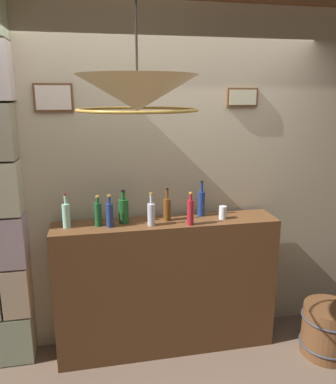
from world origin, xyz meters
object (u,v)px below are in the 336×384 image
object	(u,v)px
liquor_bottle_vodka	(98,214)
pendant_lamp	(137,94)
liquor_bottle_rye	(151,214)
liquor_bottle_gin	(201,203)
liquor_bottle_whiskey	(124,210)
liquor_bottle_scotch	(110,214)
liquor_bottle_vermouth	(167,209)
wooden_barrel	(328,330)
liquor_bottle_rum	(190,212)
glass_tumbler_rocks	(223,213)
liquor_bottle_brandy	(66,215)

from	to	relation	value
liquor_bottle_vodka	pendant_lamp	size ratio (longest dim) A/B	0.37
liquor_bottle_vodka	liquor_bottle_rye	distance (m)	0.40
liquor_bottle_gin	liquor_bottle_whiskey	bearing A→B (deg)	-174.96
liquor_bottle_whiskey	liquor_bottle_scotch	xyz separation A→B (m)	(-0.11, -0.07, -0.00)
liquor_bottle_vermouth	wooden_barrel	size ratio (longest dim) A/B	0.60
liquor_bottle_vermouth	liquor_bottle_rum	world-z (taller)	liquor_bottle_vermouth
glass_tumbler_rocks	wooden_barrel	xyz separation A→B (m)	(0.82, -0.33, -0.95)
liquor_bottle_rye	liquor_bottle_whiskey	size ratio (longest dim) A/B	0.97
liquor_bottle_whiskey	liquor_bottle_vermouth	bearing A→B (deg)	-0.91
liquor_bottle_rum	liquor_bottle_brandy	bearing A→B (deg)	172.37
wooden_barrel	liquor_bottle_scotch	bearing A→B (deg)	169.73
liquor_bottle_vermouth	liquor_bottle_brandy	bearing A→B (deg)	-178.82
liquor_bottle_rye	liquor_bottle_scotch	distance (m)	0.31
glass_tumbler_rocks	liquor_bottle_vermouth	bearing A→B (deg)	173.69
wooden_barrel	liquor_bottle_brandy	bearing A→B (deg)	169.92
liquor_bottle_gin	liquor_bottle_rum	world-z (taller)	liquor_bottle_gin
liquor_bottle_rye	pendant_lamp	world-z (taller)	pendant_lamp
liquor_bottle_vermouth	wooden_barrel	world-z (taller)	liquor_bottle_vermouth
liquor_bottle_rye	liquor_bottle_scotch	bearing A→B (deg)	174.73
pendant_lamp	liquor_bottle_vodka	bearing A→B (deg)	106.53
liquor_bottle_scotch	liquor_bottle_rye	bearing A→B (deg)	-5.27
liquor_bottle_gin	pendant_lamp	bearing A→B (deg)	-125.93
liquor_bottle_scotch	glass_tumbler_rocks	xyz separation A→B (m)	(0.89, 0.02, -0.05)
liquor_bottle_brandy	pendant_lamp	distance (m)	1.24
liquor_bottle_whiskey	wooden_barrel	xyz separation A→B (m)	(1.60, -0.38, -1.00)
liquor_bottle_gin	liquor_bottle_vermouth	bearing A→B (deg)	-168.25
liquor_bottle_whiskey	liquor_bottle_gin	bearing A→B (deg)	5.04
liquor_bottle_vermouth	liquor_bottle_rum	bearing A→B (deg)	-42.30
liquor_bottle_rye	liquor_bottle_scotch	world-z (taller)	liquor_bottle_rye
liquor_bottle_brandy	liquor_bottle_vermouth	xyz separation A→B (m)	(0.76, 0.02, -0.00)
liquor_bottle_vodka	liquor_bottle_whiskey	xyz separation A→B (m)	(0.19, 0.03, 0.01)
liquor_bottle_vodka	liquor_bottle_vermouth	xyz separation A→B (m)	(0.53, 0.02, -0.00)
glass_tumbler_rocks	liquor_bottle_scotch	bearing A→B (deg)	-178.90
liquor_bottle_gin	glass_tumbler_rocks	distance (m)	0.19
liquor_bottle_scotch	glass_tumbler_rocks	world-z (taller)	liquor_bottle_scotch
liquor_bottle_scotch	pendant_lamp	bearing A→B (deg)	-78.95
liquor_bottle_vodka	liquor_bottle_scotch	xyz separation A→B (m)	(0.08, -0.04, 0.00)
liquor_bottle_brandy	liquor_bottle_scotch	xyz separation A→B (m)	(0.32, -0.05, 0.00)
liquor_bottle_gin	liquor_bottle_rye	world-z (taller)	liquor_bottle_gin
liquor_bottle_rye	glass_tumbler_rocks	xyz separation A→B (m)	(0.58, 0.05, -0.04)
liquor_bottle_scotch	wooden_barrel	size ratio (longest dim) A/B	0.56
liquor_bottle_brandy	glass_tumbler_rocks	world-z (taller)	liquor_bottle_brandy
liquor_bottle_gin	liquor_bottle_vodka	xyz separation A→B (m)	(-0.83, -0.09, -0.01)
liquor_bottle_vodka	pendant_lamp	bearing A→B (deg)	-73.47
liquor_bottle_gin	liquor_bottle_vodka	world-z (taller)	liquor_bottle_gin
liquor_bottle_scotch	pendant_lamp	world-z (taller)	pendant_lamp
liquor_bottle_rye	wooden_barrel	world-z (taller)	liquor_bottle_rye
liquor_bottle_brandy	pendant_lamp	xyz separation A→B (m)	(0.45, -0.76, 0.86)
liquor_bottle_whiskey	liquor_bottle_vodka	bearing A→B (deg)	-171.26
liquor_bottle_gin	liquor_bottle_rye	size ratio (longest dim) A/B	1.15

